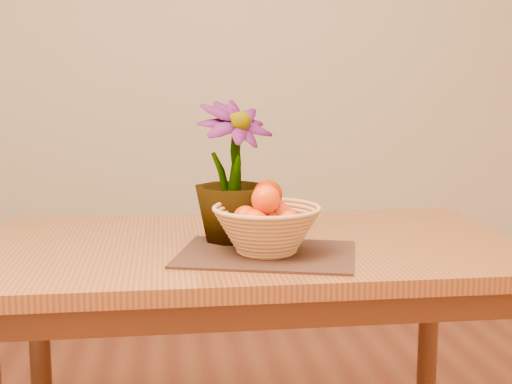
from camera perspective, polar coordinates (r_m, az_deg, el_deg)
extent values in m
cube|color=beige|center=(3.78, -4.01, 11.76)|extent=(4.00, 0.02, 2.70)
cube|color=brown|center=(1.89, -0.21, -4.60)|extent=(1.40, 0.80, 0.04)
cube|color=#4F2712|center=(1.91, -0.21, -6.35)|extent=(1.28, 0.68, 0.08)
cylinder|color=#4F2712|center=(2.33, -16.90, -11.98)|extent=(0.06, 0.06, 0.71)
cylinder|color=#4F2712|center=(2.45, 13.61, -10.77)|extent=(0.06, 0.06, 0.71)
cube|color=#3C1F15|center=(1.75, 0.85, -4.99)|extent=(0.50, 0.42, 0.01)
cylinder|color=tan|center=(1.75, 0.86, -4.76)|extent=(0.13, 0.13, 0.01)
sphere|color=#FC3F04|center=(1.73, 0.86, -2.47)|extent=(0.06, 0.06, 0.06)
sphere|color=#FC3F04|center=(1.78, 1.83, -1.93)|extent=(0.07, 0.07, 0.07)
sphere|color=#FC3F04|center=(1.76, -0.82, -2.17)|extent=(0.07, 0.07, 0.07)
sphere|color=#FC3F04|center=(1.68, -0.16, -2.62)|extent=(0.07, 0.07, 0.07)
sphere|color=#FC3F04|center=(1.70, 2.60, -2.58)|extent=(0.07, 0.07, 0.07)
sphere|color=#FC3F04|center=(1.75, 0.95, -0.21)|extent=(0.07, 0.07, 0.07)
sphere|color=#FC3F04|center=(1.69, 0.77, -0.60)|extent=(0.07, 0.07, 0.07)
sphere|color=#FC3F04|center=(1.75, 0.95, -0.21)|extent=(0.07, 0.07, 0.07)
imported|color=#154413|center=(1.86, -1.88, 1.57)|extent=(0.28, 0.28, 0.37)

